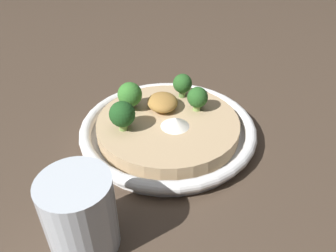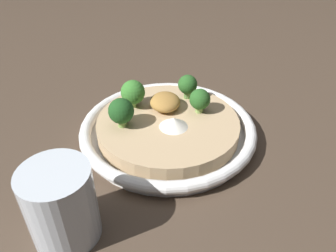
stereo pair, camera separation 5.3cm
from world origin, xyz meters
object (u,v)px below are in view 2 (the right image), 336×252
(risotto_bowl, at_px, (168,128))
(broccoli_front_right, at_px, (121,111))
(broccoli_back_left, at_px, (188,85))
(drinking_glass, at_px, (61,205))
(broccoli_back, at_px, (200,100))
(broccoli_front, at_px, (133,92))

(risotto_bowl, distance_m, broccoli_front_right, 0.08)
(risotto_bowl, xyz_separation_m, broccoli_front_right, (0.02, -0.07, 0.04))
(risotto_bowl, xyz_separation_m, broccoli_back_left, (-0.07, 0.03, 0.04))
(risotto_bowl, height_order, drinking_glass, drinking_glass)
(broccoli_front_right, height_order, drinking_glass, drinking_glass)
(broccoli_back, xyz_separation_m, drinking_glass, (0.21, -0.17, -0.01))
(broccoli_back, relative_size, drinking_glass, 0.42)
(broccoli_front_right, xyz_separation_m, broccoli_back, (-0.04, 0.12, -0.00))
(broccoli_front, relative_size, broccoli_back, 1.17)
(broccoli_back, bearing_deg, drinking_glass, -37.86)
(broccoli_front, bearing_deg, broccoli_back_left, 109.27)
(risotto_bowl, relative_size, broccoli_front, 5.90)
(broccoli_front, relative_size, broccoli_back_left, 1.13)
(broccoli_back_left, bearing_deg, drinking_glass, -29.69)
(broccoli_front, xyz_separation_m, drinking_glass, (0.23, -0.06, -0.01))
(broccoli_front_right, distance_m, broccoli_front, 0.06)
(broccoli_back, xyz_separation_m, broccoli_back_left, (-0.05, -0.02, 0.00))
(broccoli_front, distance_m, broccoli_back_left, 0.10)
(drinking_glass, bearing_deg, risotto_bowl, 148.67)
(broccoli_back, distance_m, drinking_glass, 0.27)
(broccoli_back_left, bearing_deg, broccoli_front_right, -49.57)
(broccoli_back, bearing_deg, risotto_bowl, -64.29)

